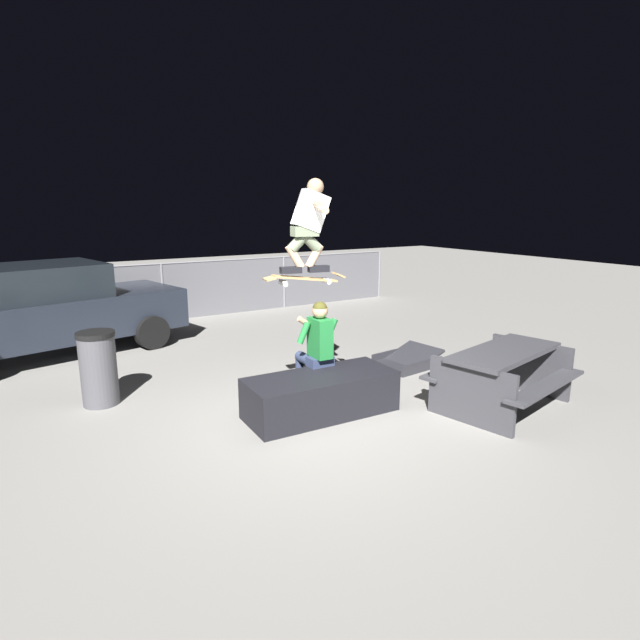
# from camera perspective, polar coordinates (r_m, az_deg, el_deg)

# --- Properties ---
(ground_plane) EXTENTS (40.00, 40.00, 0.00)m
(ground_plane) POSITION_cam_1_polar(r_m,az_deg,el_deg) (6.13, -1.37, -11.42)
(ground_plane) COLOR gray
(ledge_box_main) EXTENTS (1.86, 0.81, 0.50)m
(ledge_box_main) POSITION_cam_1_polar(r_m,az_deg,el_deg) (6.27, 0.09, -8.36)
(ledge_box_main) COLOR black
(ledge_box_main) RESTS_ON ground
(person_sitting_on_ledge) EXTENTS (0.59, 0.76, 1.34)m
(person_sitting_on_ledge) POSITION_cam_1_polar(r_m,az_deg,el_deg) (6.56, -0.46, -2.85)
(person_sitting_on_ledge) COLOR #2D3856
(person_sitting_on_ledge) RESTS_ON ground
(skateboard) EXTENTS (1.04, 0.37, 0.13)m
(skateboard) POSITION_cam_1_polar(r_m,az_deg,el_deg) (6.25, -1.70, 4.67)
(skateboard) COLOR #AD8451
(skater_airborne) EXTENTS (0.63, 0.89, 1.12)m
(skater_airborne) POSITION_cam_1_polar(r_m,az_deg,el_deg) (6.21, -1.25, 10.98)
(skater_airborne) COLOR black
(kicker_ramp) EXTENTS (1.09, 0.88, 0.34)m
(kicker_ramp) POSITION_cam_1_polar(r_m,az_deg,el_deg) (8.30, 9.69, -4.65)
(kicker_ramp) COLOR #28282D
(kicker_ramp) RESTS_ON ground
(picnic_table_back) EXTENTS (1.95, 1.67, 0.75)m
(picnic_table_back) POSITION_cam_1_polar(r_m,az_deg,el_deg) (6.82, 19.85, -5.18)
(picnic_table_back) COLOR #38383D
(picnic_table_back) RESTS_ON ground
(trash_bin) EXTENTS (0.47, 0.47, 0.96)m
(trash_bin) POSITION_cam_1_polar(r_m,az_deg,el_deg) (7.08, -23.57, -4.97)
(trash_bin) COLOR #47474C
(trash_bin) RESTS_ON ground
(fence_back) EXTENTS (12.05, 0.05, 1.29)m
(fence_back) POSITION_cam_1_polar(r_m,az_deg,el_deg) (11.74, -17.20, 3.21)
(fence_back) COLOR slate
(fence_back) RESTS_ON ground
(parked_car) EXTENTS (4.48, 2.63, 1.56)m
(parked_car) POSITION_cam_1_polar(r_m,az_deg,el_deg) (9.75, -28.14, 1.06)
(parked_car) COLOR #1E232D
(parked_car) RESTS_ON ground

